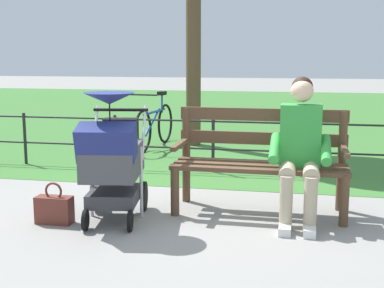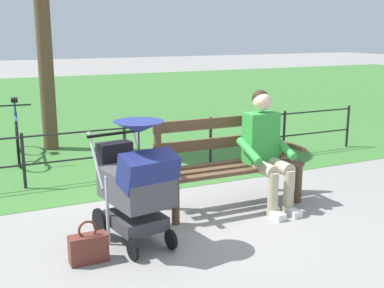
{
  "view_description": "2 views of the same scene",
  "coord_description": "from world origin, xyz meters",
  "px_view_note": "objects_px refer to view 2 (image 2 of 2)",
  "views": [
    {
      "loc": [
        -1.01,
        4.69,
        1.46
      ],
      "look_at": [
        -0.08,
        0.07,
        0.65
      ],
      "focal_mm": 48.5,
      "sensor_mm": 36.0,
      "label": 1
    },
    {
      "loc": [
        1.87,
        4.38,
        1.9
      ],
      "look_at": [
        -0.15,
        0.14,
        0.8
      ],
      "focal_mm": 45.21,
      "sensor_mm": 36.0,
      "label": 2
    }
  ],
  "objects_px": {
    "park_bench": "(227,158)",
    "bicycle": "(17,135)",
    "person_on_bench": "(266,146)",
    "stroller": "(136,181)",
    "handbag": "(88,248)"
  },
  "relations": [
    {
      "from": "park_bench",
      "to": "handbag",
      "type": "height_order",
      "value": "park_bench"
    },
    {
      "from": "stroller",
      "to": "handbag",
      "type": "height_order",
      "value": "stroller"
    },
    {
      "from": "park_bench",
      "to": "handbag",
      "type": "xyz_separation_m",
      "value": [
        1.74,
        0.74,
        -0.4
      ]
    },
    {
      "from": "park_bench",
      "to": "stroller",
      "type": "height_order",
      "value": "stroller"
    },
    {
      "from": "stroller",
      "to": "bicycle",
      "type": "xyz_separation_m",
      "value": [
        0.64,
        -3.68,
        -0.23
      ]
    },
    {
      "from": "park_bench",
      "to": "bicycle",
      "type": "xyz_separation_m",
      "value": [
        1.89,
        -3.11,
        -0.16
      ]
    },
    {
      "from": "person_on_bench",
      "to": "stroller",
      "type": "distance_m",
      "value": 1.65
    },
    {
      "from": "park_bench",
      "to": "bicycle",
      "type": "bearing_deg",
      "value": -58.72
    },
    {
      "from": "person_on_bench",
      "to": "stroller",
      "type": "xyz_separation_m",
      "value": [
        1.61,
        0.35,
        -0.08
      ]
    },
    {
      "from": "stroller",
      "to": "handbag",
      "type": "relative_size",
      "value": 3.11
    },
    {
      "from": "person_on_bench",
      "to": "stroller",
      "type": "height_order",
      "value": "person_on_bench"
    },
    {
      "from": "park_bench",
      "to": "stroller",
      "type": "relative_size",
      "value": 1.4
    },
    {
      "from": "stroller",
      "to": "bicycle",
      "type": "bearing_deg",
      "value": -80.17
    },
    {
      "from": "stroller",
      "to": "person_on_bench",
      "type": "bearing_deg",
      "value": -167.7
    },
    {
      "from": "handbag",
      "to": "park_bench",
      "type": "bearing_deg",
      "value": -156.9
    }
  ]
}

